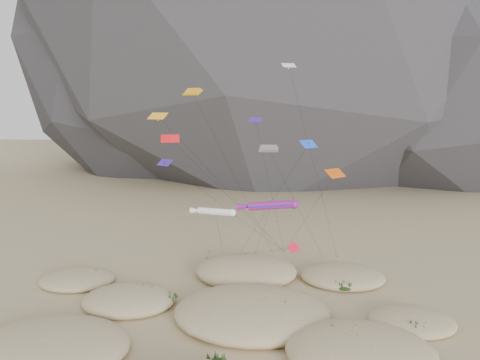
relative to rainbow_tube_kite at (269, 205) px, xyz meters
The scene contains 9 objects.
ground 15.94m from the rainbow_tube_kite, 103.44° to the right, with size 500.00×500.00×0.00m, color #CCB789.
dunes 13.78m from the rainbow_tube_kite, 115.38° to the right, with size 50.32×37.68×3.44m.
dune_grass 13.68m from the rainbow_tube_kite, 116.33° to the right, with size 42.11×27.98×1.53m.
kite_stakes 16.84m from the rainbow_tube_kite, 94.33° to the left, with size 20.09×6.77×0.30m.
rainbow_tube_kite is the anchor object (origin of this frame).
white_tube_kite 7.46m from the rainbow_tube_kite, 147.09° to the right, with size 5.84×17.71×11.65m.
orange_parafoil 17.36m from the rainbow_tube_kite, 157.12° to the left, with size 11.83×11.35×25.34m.
multi_parafoil 7.79m from the rainbow_tube_kite, 92.37° to the left, with size 9.57×9.78×18.07m.
delta_kites 6.95m from the rainbow_tube_kite, behind, with size 24.58×21.29×28.26m.
Camera 1 is at (4.51, -44.94, 23.30)m, focal length 35.00 mm.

